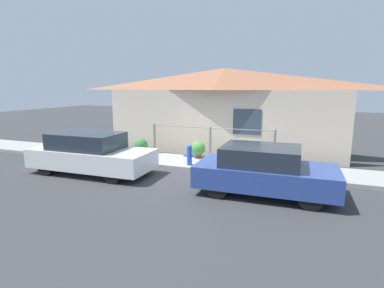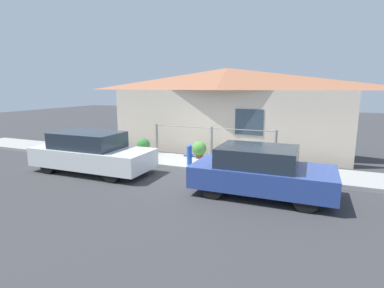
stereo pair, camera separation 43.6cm
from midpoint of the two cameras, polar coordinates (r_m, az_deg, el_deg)
ground_plane at (r=10.19m, az=1.84°, el=-5.37°), size 60.00×60.00×0.00m
sidewalk at (r=10.99m, az=3.53°, el=-3.84°), size 24.00×1.80×0.13m
house at (r=13.08m, az=7.48°, el=11.11°), size 10.38×2.23×3.64m
fence at (r=11.53m, az=4.80°, el=0.57°), size 4.90×0.10×1.22m
car_left at (r=10.54m, az=-17.51°, el=-1.56°), size 4.14×1.67×1.36m
car_right at (r=8.18m, az=14.47°, el=-5.03°), size 3.66×1.77×1.30m
fire_hydrant at (r=10.50m, az=0.72°, el=-1.98°), size 0.42×0.19×0.74m
potted_plant_near_hydrant at (r=11.56m, az=2.46°, el=-0.94°), size 0.56×0.56×0.66m
potted_plant_by_fence at (r=12.48m, az=-8.26°, el=-0.27°), size 0.55×0.55×0.64m
potted_plant_corner at (r=10.96m, az=14.37°, el=-2.35°), size 0.34×0.34×0.50m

